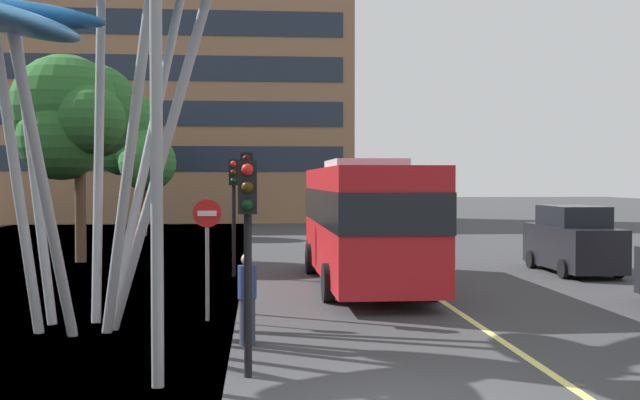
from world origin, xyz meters
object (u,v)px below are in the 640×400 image
object	(u,v)px
traffic_light_island_mid	(234,192)
car_parked_far	(573,241)
red_bus	(364,217)
pedestrian	(247,299)
street_lamp	(175,54)
no_entry_sign	(207,240)
leaf_sculpture	(93,4)
traffic_light_kerb_far	(247,197)
traffic_light_kerb_near	(248,220)

from	to	relation	value
traffic_light_island_mid	car_parked_far	bearing A→B (deg)	1.06
red_bus	pedestrian	world-z (taller)	red_bus
traffic_light_island_mid	pedestrian	bearing A→B (deg)	-86.55
street_lamp	no_entry_sign	world-z (taller)	street_lamp
traffic_light_island_mid	pedestrian	world-z (taller)	traffic_light_island_mid
leaf_sculpture	traffic_light_kerb_far	xyz separation A→B (m)	(2.96, 1.55, -3.83)
leaf_sculpture	traffic_light_island_mid	size ratio (longest dim) A/B	2.37
traffic_light_kerb_near	traffic_light_kerb_far	bearing A→B (deg)	91.11
traffic_light_kerb_far	leaf_sculpture	bearing A→B (deg)	-152.43
traffic_light_island_mid	street_lamp	size ratio (longest dim) A/B	0.48
car_parked_far	street_lamp	bearing A→B (deg)	-132.08
leaf_sculpture	pedestrian	size ratio (longest dim) A/B	5.16
leaf_sculpture	pedestrian	bearing A→B (deg)	-26.62
traffic_light_island_mid	street_lamp	distance (m)	12.44
traffic_light_kerb_near	car_parked_far	world-z (taller)	traffic_light_kerb_near
traffic_light_kerb_far	traffic_light_kerb_near	bearing A→B (deg)	-88.89
street_lamp	no_entry_sign	size ratio (longest dim) A/B	2.92
pedestrian	no_entry_sign	bearing A→B (deg)	110.04
pedestrian	car_parked_far	bearing A→B (deg)	43.61
traffic_light_kerb_near	no_entry_sign	bearing A→B (deg)	101.11
car_parked_far	street_lamp	world-z (taller)	street_lamp
red_bus	traffic_light_island_mid	xyz separation A→B (m)	(-3.74, 2.27, 0.69)
traffic_light_kerb_near	pedestrian	xyz separation A→B (m)	(-0.05, 2.33, -1.55)
traffic_light_kerb_far	no_entry_sign	bearing A→B (deg)	-142.54
no_entry_sign	traffic_light_kerb_far	bearing A→B (deg)	37.46
pedestrian	leaf_sculpture	bearing A→B (deg)	153.38
no_entry_sign	red_bus	bearing A→B (deg)	50.40
traffic_light_island_mid	car_parked_far	distance (m)	10.96
red_bus	no_entry_sign	world-z (taller)	red_bus
traffic_light_kerb_far	street_lamp	distance (m)	6.20
traffic_light_kerb_far	street_lamp	world-z (taller)	street_lamp
traffic_light_kerb_far	street_lamp	size ratio (longest dim) A/B	0.48
traffic_light_kerb_far	pedestrian	size ratio (longest dim) A/B	2.16
street_lamp	pedestrian	size ratio (longest dim) A/B	4.53
car_parked_far	pedestrian	distance (m)	14.18
red_bus	car_parked_far	distance (m)	7.58
car_parked_far	no_entry_sign	world-z (taller)	no_entry_sign
car_parked_far	street_lamp	xyz separation A→B (m)	(-11.24, -12.45, 3.76)
traffic_light_kerb_far	car_parked_far	distance (m)	12.42
red_bus	traffic_light_kerb_near	bearing A→B (deg)	-107.88
traffic_light_kerb_far	traffic_light_island_mid	size ratio (longest dim) A/B	0.99
leaf_sculpture	car_parked_far	bearing A→B (deg)	31.90
red_bus	car_parked_far	size ratio (longest dim) A/B	2.21
red_bus	no_entry_sign	size ratio (longest dim) A/B	3.76
traffic_light_kerb_near	no_entry_sign	world-z (taller)	traffic_light_kerb_near
leaf_sculpture	no_entry_sign	world-z (taller)	leaf_sculpture
traffic_light_kerb_far	red_bus	bearing A→B (deg)	52.91
leaf_sculpture	no_entry_sign	bearing A→B (deg)	23.14
red_bus	leaf_sculpture	size ratio (longest dim) A/B	1.13
no_entry_sign	leaf_sculpture	bearing A→B (deg)	-156.86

